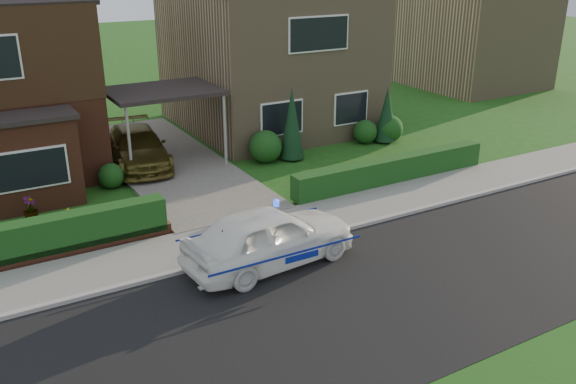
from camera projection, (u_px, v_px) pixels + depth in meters
ground at (338, 305)px, 13.39m from camera, size 120.00×120.00×0.00m
road at (338, 305)px, 13.39m from camera, size 60.00×6.00×0.02m
kerb at (272, 248)px, 15.83m from camera, size 60.00×0.16×0.12m
sidewalk at (253, 233)px, 16.68m from camera, size 60.00×2.00×0.10m
driveway at (168, 162)px, 22.23m from camera, size 3.80×12.00×0.12m
house_right at (268, 41)px, 26.01m from camera, size 7.50×8.06×7.25m
carport_link at (163, 92)px, 21.24m from camera, size 3.80×3.00×2.77m
dwarf_wall at (20, 261)px, 14.91m from camera, size 7.70×0.25×0.36m
hedge_left at (20, 265)px, 15.09m from camera, size 7.50×0.55×0.90m
hedge_right at (391, 183)px, 20.40m from camera, size 7.50×0.55×0.80m
shrub_left_mid at (61, 180)px, 18.79m from camera, size 1.32×1.32×1.32m
shrub_left_near at (111, 176)px, 19.86m from camera, size 0.84×0.84×0.84m
shrub_right_near at (265, 147)px, 22.23m from camera, size 1.20×1.20×1.20m
shrub_right_mid at (365, 132)px, 24.49m from camera, size 0.96×0.96×0.96m
shrub_right_far at (390, 129)px, 24.69m from camera, size 1.08×1.08×1.08m
conifer_a at (292, 126)px, 22.28m from camera, size 0.90×0.90×2.60m
conifer_b at (387, 116)px, 24.39m from camera, size 0.90×0.90×2.20m
neighbour_right at (471, 39)px, 34.61m from camera, size 6.50×7.00×5.20m
police_car at (270, 237)px, 14.87m from camera, size 4.02×4.51×1.65m
driveway_car at (138, 147)px, 21.61m from camera, size 2.38×4.66×1.29m
potted_plant_b at (64, 223)px, 16.50m from camera, size 0.52×0.46×0.79m
potted_plant_c at (31, 210)px, 17.38m from camera, size 0.58×0.58×0.75m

